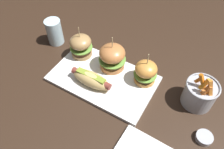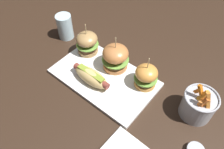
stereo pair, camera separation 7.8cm
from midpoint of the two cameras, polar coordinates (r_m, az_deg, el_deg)
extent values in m
plane|color=black|center=(0.84, -4.92, -1.52)|extent=(3.00, 3.00, 0.00)
cube|color=white|center=(0.83, -4.96, -1.22)|extent=(0.38, 0.23, 0.01)
ellipsoid|color=tan|center=(0.80, -8.20, -1.37)|extent=(0.15, 0.06, 0.05)
cylinder|color=brown|center=(0.79, -8.24, -1.15)|extent=(0.16, 0.02, 0.02)
cube|color=olive|center=(0.78, -8.36, -0.46)|extent=(0.11, 0.02, 0.01)
cylinder|color=#A27B49|center=(0.92, -10.19, 5.44)|extent=(0.08, 0.08, 0.02)
cylinder|color=brown|center=(0.90, -10.35, 6.25)|extent=(0.08, 0.08, 0.02)
cylinder|color=#6B9E3D|center=(0.90, -10.45, 6.80)|extent=(0.09, 0.09, 0.00)
ellipsoid|color=#A27B49|center=(0.88, -10.70, 8.10)|extent=(0.08, 0.08, 0.05)
cylinder|color=tan|center=(0.85, -11.09, 10.11)|extent=(0.00, 0.00, 0.06)
cylinder|color=#B36E3A|center=(0.85, -2.29, 2.34)|extent=(0.09, 0.09, 0.02)
cylinder|color=brown|center=(0.84, -2.33, 3.19)|extent=(0.09, 0.09, 0.02)
cylinder|color=#6B9E3D|center=(0.83, -2.35, 3.71)|extent=(0.10, 0.10, 0.00)
ellipsoid|color=#B36E3A|center=(0.81, -2.42, 5.23)|extent=(0.10, 0.10, 0.06)
cylinder|color=tan|center=(0.78, -2.53, 7.54)|extent=(0.00, 0.00, 0.06)
cylinder|color=#CC8639|center=(0.82, 5.65, -1.22)|extent=(0.08, 0.08, 0.02)
cylinder|color=#523920|center=(0.80, 5.74, -0.50)|extent=(0.07, 0.07, 0.02)
cylinder|color=#6B9E3D|center=(0.80, 5.79, -0.04)|extent=(0.08, 0.08, 0.00)
ellipsoid|color=#CC8639|center=(0.77, 5.95, 1.28)|extent=(0.08, 0.08, 0.05)
cylinder|color=tan|center=(0.74, 6.20, 3.36)|extent=(0.00, 0.00, 0.06)
cylinder|color=#A8AAB2|center=(0.78, 18.92, -5.04)|extent=(0.11, 0.11, 0.09)
torus|color=#A8AAB2|center=(0.75, 19.81, -2.97)|extent=(0.11, 0.11, 0.01)
cube|color=orange|center=(0.74, 19.72, -2.76)|extent=(0.05, 0.01, 0.09)
cube|color=orange|center=(0.74, 19.27, -3.31)|extent=(0.04, 0.03, 0.08)
cube|color=orange|center=(0.74, 19.72, -4.66)|extent=(0.04, 0.03, 0.06)
cube|color=#CE6426|center=(0.73, 19.53, -4.74)|extent=(0.04, 0.03, 0.07)
cube|color=#D1641B|center=(0.76, 17.77, -2.11)|extent=(0.04, 0.02, 0.06)
cube|color=orange|center=(0.74, 19.86, -5.07)|extent=(0.03, 0.02, 0.06)
cube|color=orange|center=(0.73, 21.23, -4.31)|extent=(0.04, 0.02, 0.09)
cylinder|color=#A8AAB2|center=(0.75, 19.80, -15.25)|extent=(0.05, 0.05, 0.02)
cylinder|color=beige|center=(0.74, 19.91, -15.07)|extent=(0.04, 0.04, 0.00)
cylinder|color=silver|center=(0.99, -16.85, 10.37)|extent=(0.07, 0.07, 0.11)
camera|label=1|loc=(0.04, -92.87, -3.40)|focal=35.51mm
camera|label=2|loc=(0.04, 87.13, 3.40)|focal=35.51mm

